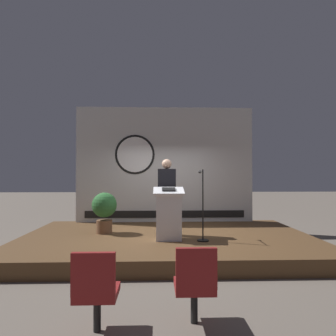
{
  "coord_description": "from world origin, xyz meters",
  "views": [
    {
      "loc": [
        -0.21,
        -6.72,
        1.69
      ],
      "look_at": [
        0.02,
        -0.07,
        1.8
      ],
      "focal_mm": 32.0,
      "sensor_mm": 36.0,
      "label": 1
    }
  ],
  "objects_px": {
    "potted_plant": "(104,209)",
    "audience_chair_right": "(195,281)",
    "speaker_person": "(167,196)",
    "podium": "(169,214)",
    "audience_chair_left": "(96,287)",
    "microphone_stand": "(202,215)"
  },
  "relations": [
    {
      "from": "speaker_person",
      "to": "potted_plant",
      "type": "xyz_separation_m",
      "value": [
        -1.44,
        0.25,
        -0.31
      ]
    },
    {
      "from": "speaker_person",
      "to": "audience_chair_right",
      "type": "distance_m",
      "value": 3.5
    },
    {
      "from": "podium",
      "to": "audience_chair_right",
      "type": "height_order",
      "value": "podium"
    },
    {
      "from": "podium",
      "to": "potted_plant",
      "type": "distance_m",
      "value": 1.63
    },
    {
      "from": "microphone_stand",
      "to": "potted_plant",
      "type": "xyz_separation_m",
      "value": [
        -2.16,
        0.82,
        0.05
      ]
    },
    {
      "from": "microphone_stand",
      "to": "audience_chair_left",
      "type": "height_order",
      "value": "microphone_stand"
    },
    {
      "from": "speaker_person",
      "to": "audience_chair_right",
      "type": "xyz_separation_m",
      "value": [
        0.21,
        -3.43,
        -0.68
      ]
    },
    {
      "from": "potted_plant",
      "to": "audience_chair_left",
      "type": "bearing_deg",
      "value": -81.25
    },
    {
      "from": "speaker_person",
      "to": "potted_plant",
      "type": "height_order",
      "value": "speaker_person"
    },
    {
      "from": "potted_plant",
      "to": "speaker_person",
      "type": "bearing_deg",
      "value": -9.74
    },
    {
      "from": "audience_chair_right",
      "to": "audience_chair_left",
      "type": "bearing_deg",
      "value": -172.09
    },
    {
      "from": "podium",
      "to": "audience_chair_left",
      "type": "height_order",
      "value": "podium"
    },
    {
      "from": "audience_chair_left",
      "to": "audience_chair_right",
      "type": "xyz_separation_m",
      "value": [
        1.06,
        0.15,
        0.0
      ]
    },
    {
      "from": "audience_chair_right",
      "to": "potted_plant",
      "type": "bearing_deg",
      "value": 114.12
    },
    {
      "from": "speaker_person",
      "to": "microphone_stand",
      "type": "relative_size",
      "value": 1.16
    },
    {
      "from": "podium",
      "to": "microphone_stand",
      "type": "relative_size",
      "value": 0.74
    },
    {
      "from": "audience_chair_right",
      "to": "podium",
      "type": "bearing_deg",
      "value": 93.52
    },
    {
      "from": "audience_chair_left",
      "to": "speaker_person",
      "type": "bearing_deg",
      "value": 76.64
    },
    {
      "from": "potted_plant",
      "to": "audience_chair_right",
      "type": "relative_size",
      "value": 1.05
    },
    {
      "from": "audience_chair_left",
      "to": "audience_chair_right",
      "type": "distance_m",
      "value": 1.07
    },
    {
      "from": "potted_plant",
      "to": "audience_chair_right",
      "type": "height_order",
      "value": "potted_plant"
    },
    {
      "from": "speaker_person",
      "to": "audience_chair_left",
      "type": "relative_size",
      "value": 1.91
    }
  ]
}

